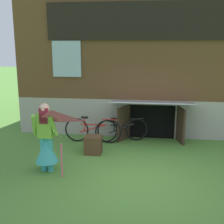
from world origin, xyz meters
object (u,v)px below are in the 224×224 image
bicycle_black (122,130)px  bicycle_red (93,130)px  wooden_crate (93,145)px  kite (52,127)px  person (46,143)px

bicycle_black → bicycle_red: size_ratio=0.90×
bicycle_red → wooden_crate: 0.94m
bicycle_red → wooden_crate: size_ratio=3.50×
bicycle_black → bicycle_red: 0.87m
kite → bicycle_black: size_ratio=0.93×
person → wooden_crate: bearing=60.8°
kite → bicycle_black: (1.15, 2.92, -0.86)m
person → bicycle_red: person is taller
bicycle_red → person: bearing=-105.4°
kite → bicycle_black: 3.25m
person → bicycle_black: (1.50, 2.38, -0.32)m
kite → bicycle_black: bearing=68.4°
kite → bicycle_red: size_ratio=0.84×
kite → bicycle_black: kite is taller
person → kite: 0.84m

